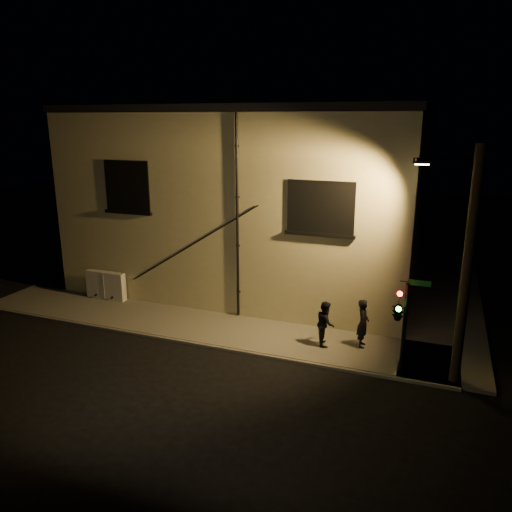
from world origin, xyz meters
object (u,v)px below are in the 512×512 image
at_px(streetlamp_pole, 464,264).
at_px(traffic_signal, 399,311).
at_px(pedestrian_a, 363,323).
at_px(utility_cabinet, 106,285).
at_px(pedestrian_b, 325,323).

bearing_deg(streetlamp_pole, traffic_signal, -175.30).
height_order(traffic_signal, streetlamp_pole, streetlamp_pole).
height_order(pedestrian_a, streetlamp_pole, streetlamp_pole).
bearing_deg(pedestrian_a, utility_cabinet, 79.04).
relative_size(pedestrian_a, pedestrian_b, 1.08).
xyz_separation_m(pedestrian_a, streetlamp_pole, (3.10, -1.40, 2.97)).
height_order(pedestrian_b, traffic_signal, traffic_signal).
height_order(utility_cabinet, traffic_signal, traffic_signal).
bearing_deg(pedestrian_b, pedestrian_a, -93.79).
distance_m(pedestrian_b, streetlamp_pole, 5.46).
relative_size(utility_cabinet, streetlamp_pole, 0.26).
relative_size(utility_cabinet, pedestrian_b, 1.18).
bearing_deg(streetlamp_pole, utility_cabinet, 171.43).
distance_m(traffic_signal, streetlamp_pole, 2.48).
distance_m(utility_cabinet, pedestrian_a, 11.98).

